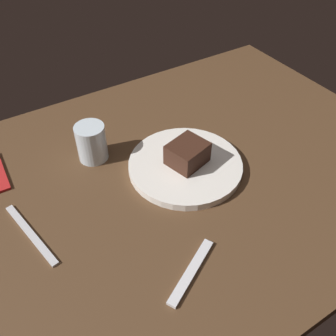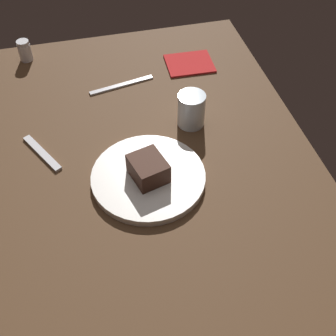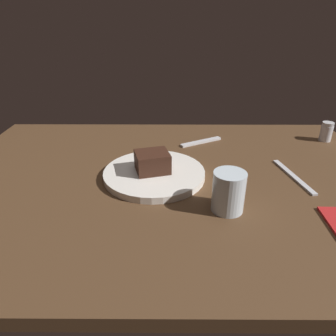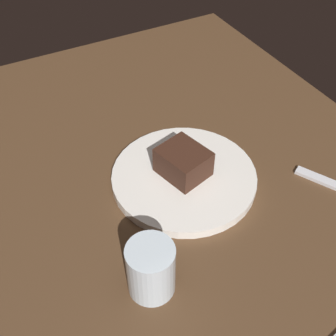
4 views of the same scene
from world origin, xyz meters
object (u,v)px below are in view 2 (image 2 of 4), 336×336
object	(u,v)px
chocolate_cake_slice	(149,168)
dessert_spoon	(42,153)
folded_napkin	(189,64)
salt_shaker	(25,51)
dessert_plate	(147,178)
butter_knife	(121,85)
water_glass	(191,110)

from	to	relation	value
chocolate_cake_slice	dessert_spoon	size ratio (longest dim) A/B	0.56
chocolate_cake_slice	folded_napkin	xyz separation A→B (cm)	(-42.43, 21.42, -4.04)
salt_shaker	dessert_spoon	bearing A→B (deg)	3.15
dessert_plate	butter_knife	size ratio (longest dim) A/B	1.39
salt_shaker	dessert_spoon	size ratio (longest dim) A/B	0.43
salt_shaker	butter_knife	xyz separation A→B (cm)	(19.75, 25.64, -2.90)
dessert_plate	chocolate_cake_slice	distance (cm)	3.52
dessert_spoon	folded_napkin	distance (cm)	53.00
dessert_plate	salt_shaker	bearing A→B (deg)	-155.50
folded_napkin	chocolate_cake_slice	bearing A→B (deg)	-26.79
dessert_plate	folded_napkin	world-z (taller)	dessert_plate
salt_shaker	butter_knife	size ratio (longest dim) A/B	0.34
butter_knife	salt_shaker	bearing A→B (deg)	-48.68
dessert_plate	butter_knife	xyz separation A→B (cm)	(-36.52, -0.00, -0.63)
water_glass	butter_knife	distance (cm)	25.39
salt_shaker	water_glass	distance (cm)	56.91
dessert_spoon	butter_knife	world-z (taller)	dessert_spoon
dessert_plate	dessert_spoon	size ratio (longest dim) A/B	1.76
dessert_plate	water_glass	distance (cm)	22.73
butter_knife	folded_napkin	size ratio (longest dim) A/B	1.37
butter_knife	dessert_plate	bearing A→B (deg)	78.93
dessert_plate	folded_napkin	bearing A→B (deg)	152.43
dessert_plate	salt_shaker	xyz separation A→B (cm)	(-56.27, -25.64, 2.26)
dessert_plate	butter_knife	bearing A→B (deg)	-179.99
chocolate_cake_slice	butter_knife	bearing A→B (deg)	-179.22
dessert_plate	chocolate_cake_slice	xyz separation A→B (cm)	(0.44, 0.50, 3.46)
water_glass	chocolate_cake_slice	bearing A→B (deg)	-40.66
folded_napkin	water_glass	bearing A→B (deg)	-14.99
chocolate_cake_slice	salt_shaker	world-z (taller)	chocolate_cake_slice
salt_shaker	dessert_plate	bearing A→B (deg)	24.50
water_glass	folded_napkin	distance (cm)	26.64
water_glass	butter_knife	size ratio (longest dim) A/B	0.48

